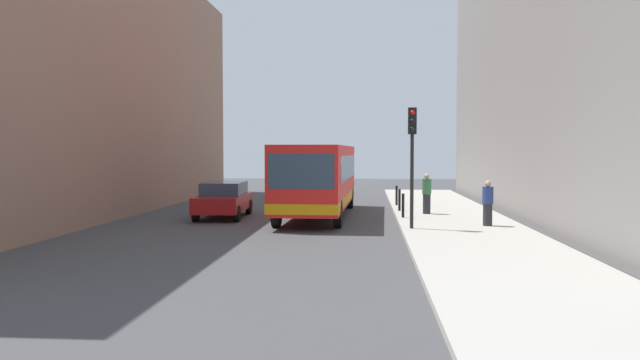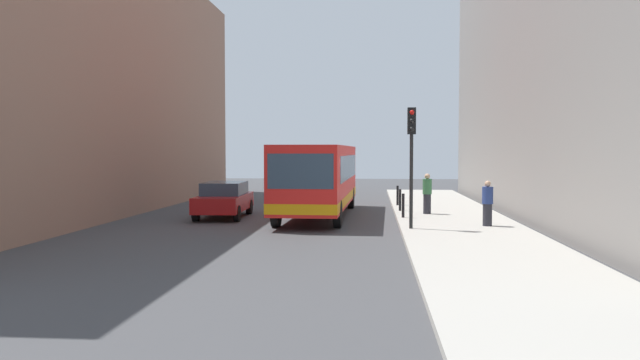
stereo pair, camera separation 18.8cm
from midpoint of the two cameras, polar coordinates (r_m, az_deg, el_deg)
The scene contains 12 objects.
ground_plane at distance 23.38m, azimuth -0.94°, elevation -4.20°, with size 80.00×80.00×0.00m, color #424244.
sidewalk at distance 23.49m, azimuth 12.32°, elevation -4.04°, with size 4.40×40.00×0.15m, color #ADA89E.
building_left at distance 30.54m, azimuth -22.48°, elevation 8.67°, with size 7.00×32.00×12.20m, color #936B56.
building_right at distance 28.99m, azimuth 23.58°, elevation 10.90°, with size 7.00×32.00×14.11m, color gray.
bus at distance 26.78m, azimuth -0.32°, elevation 0.38°, with size 2.82×11.08×3.00m.
car_beside_bus at distance 26.60m, azimuth -8.92°, elevation -1.70°, with size 1.98×4.46×1.48m.
traffic_light at distance 21.51m, azimuth 8.11°, elevation 3.21°, with size 0.28×0.33×4.10m.
bollard_near at distance 25.12m, azimuth 7.33°, elevation -2.31°, with size 0.11×0.11×0.95m, color black.
bollard_mid at distance 27.96m, azimuth 7.03°, elevation -1.81°, with size 0.11×0.11×0.95m, color black.
bollard_far at distance 30.81m, azimuth 6.78°, elevation -1.39°, with size 0.11×0.11×0.95m, color black.
pedestrian_near_signal at distance 22.89m, azimuth 14.74°, elevation -2.06°, with size 0.38×0.38×1.59m.
pedestrian_mid_sidewalk at distance 26.74m, azimuth 9.45°, elevation -1.23°, with size 0.38×0.38×1.69m.
Camera 1 is at (2.07, -23.12, 2.78)m, focal length 35.30 mm.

